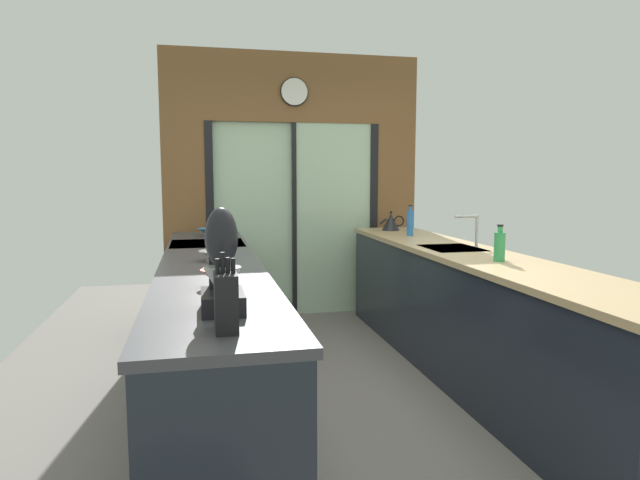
% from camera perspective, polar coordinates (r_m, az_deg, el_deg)
% --- Properties ---
extents(ground_plane, '(5.04, 7.60, 0.02)m').
position_cam_1_polar(ground_plane, '(4.24, 1.65, -13.65)').
color(ground_plane, slate).
extents(back_wall_unit, '(2.64, 0.12, 2.70)m').
position_cam_1_polar(back_wall_unit, '(5.73, -2.74, 7.32)').
color(back_wall_unit, brown).
rests_on(back_wall_unit, ground_plane).
extents(left_counter_run, '(0.62, 3.80, 0.92)m').
position_cam_1_polar(left_counter_run, '(3.52, -11.09, -9.87)').
color(left_counter_run, '#1E232D').
rests_on(left_counter_run, ground_plane).
extents(right_counter_run, '(0.62, 3.80, 0.92)m').
position_cam_1_polar(right_counter_run, '(4.14, 15.13, -7.50)').
color(right_counter_run, '#1E232D').
rests_on(right_counter_run, ground_plane).
extents(sink_faucet, '(0.19, 0.02, 0.25)m').
position_cam_1_polar(sink_faucet, '(4.32, 15.57, 1.46)').
color(sink_faucet, '#B7BABC').
rests_on(sink_faucet, right_counter_run).
extents(oven_range, '(0.60, 0.60, 0.92)m').
position_cam_1_polar(oven_range, '(4.61, -11.44, -6.05)').
color(oven_range, '#B7BABC').
rests_on(oven_range, ground_plane).
extents(mixing_bowl_near, '(0.17, 0.17, 0.09)m').
position_cam_1_polar(mixing_bowl_near, '(2.75, -10.53, -3.83)').
color(mixing_bowl_near, '#BC4C38').
rests_on(mixing_bowl_near, left_counter_run).
extents(mixing_bowl_mid, '(0.19, 0.19, 0.07)m').
position_cam_1_polar(mixing_bowl_mid, '(3.57, -11.01, -1.57)').
color(mixing_bowl_mid, silver).
rests_on(mixing_bowl_mid, left_counter_run).
extents(mixing_bowl_far, '(0.20, 0.20, 0.07)m').
position_cam_1_polar(mixing_bowl_far, '(5.03, -11.48, 0.83)').
color(mixing_bowl_far, teal).
rests_on(mixing_bowl_far, left_counter_run).
extents(knife_block, '(0.08, 0.14, 0.28)m').
position_cam_1_polar(knife_block, '(1.96, -9.72, -6.28)').
color(knife_block, black).
rests_on(knife_block, left_counter_run).
extents(stand_mixer, '(0.17, 0.27, 0.42)m').
position_cam_1_polar(stand_mixer, '(2.24, -10.13, -3.25)').
color(stand_mixer, black).
rests_on(stand_mixer, left_counter_run).
extents(kettle, '(0.26, 0.18, 0.19)m').
position_cam_1_polar(kettle, '(5.50, 7.37, 1.88)').
color(kettle, black).
rests_on(kettle, right_counter_run).
extents(soap_bottle_near, '(0.07, 0.07, 0.24)m').
position_cam_1_polar(soap_bottle_near, '(3.67, 18.13, -0.57)').
color(soap_bottle_near, '#339E56').
rests_on(soap_bottle_near, right_counter_run).
extents(soap_bottle_far, '(0.06, 0.06, 0.28)m').
position_cam_1_polar(soap_bottle_far, '(5.03, 9.32, 1.81)').
color(soap_bottle_far, '#286BB7').
rests_on(soap_bottle_far, right_counter_run).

